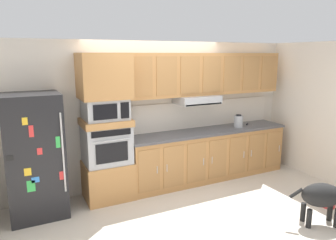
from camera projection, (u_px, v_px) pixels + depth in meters
The scene contains 17 objects.
ground_plane at pixel (184, 204), 4.90m from camera, with size 9.60×9.60×0.00m, color beige.
back_kitchen_wall at pixel (154, 113), 5.62m from camera, with size 6.20×0.12×2.50m, color beige.
side_panel_right at pixel (316, 111), 5.86m from camera, with size 0.12×7.10×2.50m, color silver.
refrigerator at pixel (35, 156), 4.44m from camera, with size 0.76×0.73×1.76m.
oven_base_cabinet at pixel (108, 180), 5.07m from camera, with size 0.74×0.62×0.60m, color #B77F47.
built_in_oven at pixel (107, 144), 4.95m from camera, with size 0.70×0.62×0.60m.
appliance_mid_shelf at pixel (106, 122), 4.88m from camera, with size 0.74×0.62×0.10m, color #B77F47.
microwave at pixel (105, 109), 4.83m from camera, with size 0.64×0.54×0.32m.
appliance_upper_cabinet at pixel (104, 76), 4.73m from camera, with size 0.74×0.62×0.68m, color #B77F47.
lower_cabinet_run at pixel (208, 155), 5.87m from camera, with size 3.09×0.63×0.88m.
countertop_slab at pixel (209, 131), 5.78m from camera, with size 3.13×0.64×0.04m, color #4C4C51.
backsplash_panel at pixel (201, 114), 5.98m from camera, with size 3.13×0.02×0.50m, color silver.
upper_cabinet_with_hood at pixel (206, 75), 5.68m from camera, with size 3.09×0.48×0.88m.
screwdriver at pixel (248, 124), 6.21m from camera, with size 0.17×0.17×0.03m.
electric_kettle at pixel (238, 121), 5.98m from camera, with size 0.17×0.17×0.24m.
dog at pixel (328, 195), 4.25m from camera, with size 0.96×0.55×0.66m.
dog_food_bowl at pixel (328, 205), 4.81m from camera, with size 0.20×0.20×0.06m.
Camera 1 is at (-2.23, -3.95, 2.28)m, focal length 33.80 mm.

